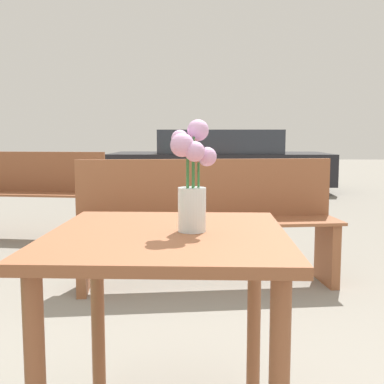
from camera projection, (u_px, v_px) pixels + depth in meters
table_front at (167, 272)px, 1.44m from camera, size 0.70×0.76×0.72m
flower_vase at (192, 181)px, 1.42m from camera, size 0.14×0.13×0.33m
bench_near at (207, 216)px, 3.24m from camera, size 1.79×0.61×0.85m
bench_middle at (19, 190)px, 4.84m from camera, size 1.76×0.52×0.85m
parked_car at (219, 161)px, 8.97m from camera, size 3.99×1.85×1.12m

